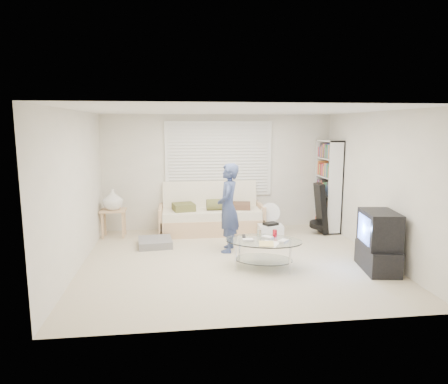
{
  "coord_description": "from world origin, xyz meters",
  "views": [
    {
      "loc": [
        -0.95,
        -6.41,
        2.26
      ],
      "look_at": [
        -0.12,
        0.3,
        1.13
      ],
      "focal_mm": 32.0,
      "sensor_mm": 36.0,
      "label": 1
    }
  ],
  "objects": [
    {
      "name": "guitar_case",
      "position": [
        2.06,
        1.46,
        0.47
      ],
      "size": [
        0.38,
        0.39,
        1.06
      ],
      "color": "black",
      "rests_on": "ground"
    },
    {
      "name": "window_blinds",
      "position": [
        0.0,
        2.2,
        1.55
      ],
      "size": [
        2.32,
        0.08,
        1.62
      ],
      "color": "silver",
      "rests_on": "ground"
    },
    {
      "name": "storage_bin",
      "position": [
        0.94,
        1.21,
        0.15
      ],
      "size": [
        0.49,
        0.35,
        0.34
      ],
      "color": "white",
      "rests_on": "ground"
    },
    {
      "name": "floor_fan",
      "position": [
        0.99,
        1.53,
        0.4
      ],
      "size": [
        0.42,
        0.28,
        0.69
      ],
      "color": "white",
      "rests_on": "ground"
    },
    {
      "name": "bookshelf",
      "position": [
        2.32,
        1.76,
        0.98
      ],
      "size": [
        0.31,
        0.82,
        1.96
      ],
      "color": "white",
      "rests_on": "ground"
    },
    {
      "name": "tv_unit",
      "position": [
        2.2,
        -0.71,
        0.46
      ],
      "size": [
        0.58,
        0.93,
        0.95
      ],
      "color": "black",
      "rests_on": "ground"
    },
    {
      "name": "futon_sofa",
      "position": [
        -0.2,
        1.88,
        0.35
      ],
      "size": [
        2.19,
        0.88,
        1.07
      ],
      "color": "tan",
      "rests_on": "ground"
    },
    {
      "name": "side_table",
      "position": [
        -2.22,
        1.77,
        0.74
      ],
      "size": [
        0.5,
        0.41,
        1.0
      ],
      "color": "tan",
      "rests_on": "ground"
    },
    {
      "name": "grey_floor_pillow",
      "position": [
        -1.35,
        1.01,
        0.07
      ],
      "size": [
        0.67,
        0.67,
        0.14
      ],
      "primitive_type": "cube",
      "rotation": [
        0.0,
        0.0,
        0.1
      ],
      "color": "slate",
      "rests_on": "ground"
    },
    {
      "name": "standing_person",
      "position": [
        -0.01,
        0.55,
        0.8
      ],
      "size": [
        0.51,
        0.66,
        1.6
      ],
      "primitive_type": "imported",
      "rotation": [
        0.0,
        0.0,
        -1.81
      ],
      "color": "#314664",
      "rests_on": "ground"
    },
    {
      "name": "ground",
      "position": [
        0.0,
        0.0,
        0.0
      ],
      "size": [
        5.0,
        5.0,
        0.0
      ],
      "primitive_type": "plane",
      "color": "beige",
      "rests_on": "ground"
    },
    {
      "name": "coffee_table",
      "position": [
        0.44,
        -0.39,
        0.37
      ],
      "size": [
        1.39,
        1.09,
        0.57
      ],
      "color": "silver",
      "rests_on": "ground"
    },
    {
      "name": "room_shell",
      "position": [
        0.0,
        0.48,
        1.63
      ],
      "size": [
        5.02,
        4.52,
        2.51
      ],
      "color": "silver",
      "rests_on": "ground"
    }
  ]
}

